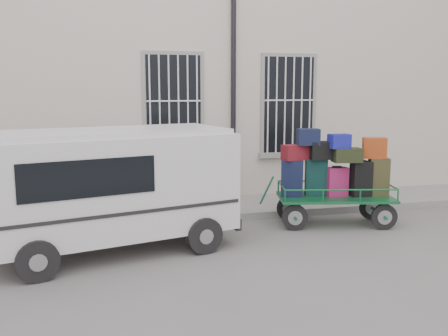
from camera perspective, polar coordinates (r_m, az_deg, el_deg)
name	(u,v)px	position (r m, az deg, el deg)	size (l,w,h in m)	color
ground	(226,243)	(8.66, 0.21, -8.62)	(80.00, 80.00, 0.00)	slate
building	(173,75)	(13.64, -5.82, 10.58)	(24.00, 5.15, 6.00)	beige
sidewalk	(199,209)	(10.70, -2.83, -4.76)	(24.00, 1.70, 0.15)	gray
luggage_cart	(334,176)	(9.84, 12.49, -0.89)	(2.62, 1.46, 1.87)	black
van	(110,183)	(8.20, -12.87, -1.65)	(4.21, 2.51, 1.99)	silver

